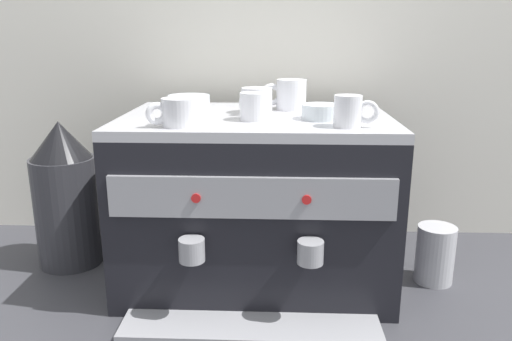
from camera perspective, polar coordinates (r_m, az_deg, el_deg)
The scene contains 12 objects.
ground_plane at distance 1.38m, azimuth 0.00°, elevation -11.69°, with size 4.00×4.00×0.00m, color #38383D.
tiled_backsplash_wall at distance 1.56m, azimuth 0.53°, elevation 11.08°, with size 2.80×0.03×1.02m, color silver.
espresso_machine at distance 1.29m, azimuth -0.01°, elevation -3.28°, with size 0.66×0.57×0.43m.
ceramic_cup_0 at distance 1.27m, azimuth 0.04°, elevation 8.01°, with size 0.09×0.11×0.06m.
ceramic_cup_1 at distance 1.17m, azimuth 0.04°, elevation 7.37°, with size 0.07×0.10×0.06m.
ceramic_cup_2 at distance 1.10m, azimuth -8.81°, elevation 6.61°, with size 0.11×0.08×0.06m.
ceramic_cup_3 at distance 1.09m, azimuth 10.66°, elevation 6.68°, with size 0.10×0.06×0.07m.
ceramic_cup_4 at distance 1.33m, azimuth 3.86°, elevation 8.66°, with size 0.12×0.08×0.08m.
ceramic_bowl_0 at distance 1.19m, azimuth 7.50°, elevation 6.64°, with size 0.09×0.09×0.04m.
ceramic_bowl_1 at distance 1.35m, azimuth -7.67°, elevation 7.72°, with size 0.11×0.11×0.04m.
coffee_grinder at distance 1.47m, azimuth -20.95°, elevation -2.72°, with size 0.17×0.17×0.40m.
milk_pitcher at distance 1.39m, azimuth 19.81°, elevation -9.00°, with size 0.10×0.10×0.15m, color #B7B7BC.
Camera 1 is at (0.05, -1.23, 0.63)m, focal length 34.95 mm.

